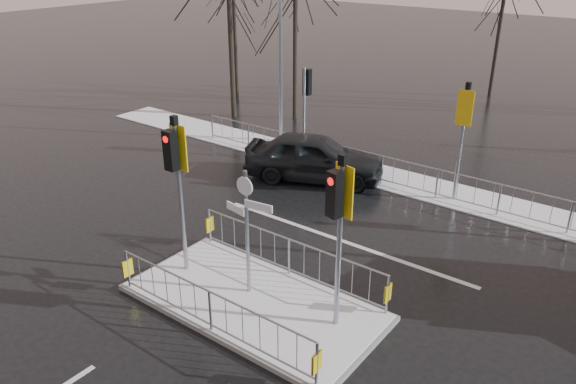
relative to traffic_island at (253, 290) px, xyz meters
The scene contains 10 objects.
ground 0.39m from the traffic_island, 42.90° to the right, with size 120.00×120.00×0.00m, color black.
snow_verge 8.60m from the traffic_island, 89.92° to the left, with size 30.00×2.00×0.04m, color white.
lane_markings 0.52m from the traffic_island, 88.07° to the right, with size 8.00×11.38×0.01m.
traffic_island is the anchor object (origin of this frame).
far_kerb_fixtures 8.11m from the traffic_island, 87.84° to the left, with size 18.00×0.65×3.83m.
car_far_lane 7.69m from the traffic_island, 114.02° to the left, with size 1.93×4.81×1.64m, color black.
tree_near_b 15.57m from the traffic_island, 122.60° to the left, with size 4.00×4.00×7.55m.
tree_near_c 18.84m from the traffic_island, 132.79° to the left, with size 3.50×3.50×6.61m.
tree_far_a 22.52m from the traffic_island, 95.17° to the left, with size 3.75×3.75×7.08m.
street_lamp_left 12.17m from the traffic_island, 124.07° to the left, with size 1.25×0.18×8.20m.
Camera 1 is at (7.13, -8.15, 7.75)m, focal length 35.00 mm.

